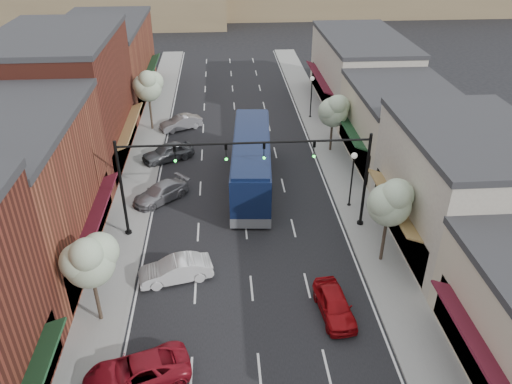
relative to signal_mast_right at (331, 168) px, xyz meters
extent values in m
plane|color=black|center=(-5.62, -8.00, -4.62)|extent=(160.00, 160.00, 0.00)
cube|color=gray|center=(-14.02, 10.50, -4.55)|extent=(2.80, 73.00, 0.15)
cube|color=gray|center=(2.78, 10.50, -4.55)|extent=(2.80, 73.00, 0.15)
cube|color=gray|center=(-12.62, 10.50, -4.55)|extent=(0.25, 73.00, 0.17)
cube|color=gray|center=(1.38, 10.50, -4.55)|extent=(0.25, 73.00, 0.17)
cube|color=brown|center=(-19.92, -2.00, -0.12)|extent=(9.00, 14.00, 9.00)
cube|color=black|center=(-15.72, -2.00, -3.02)|extent=(0.60, 11.90, 2.60)
cube|color=#531221|center=(-14.92, -2.00, -1.52)|extent=(1.07, 9.80, 0.49)
cube|color=maroon|center=(-19.92, 12.00, 0.63)|extent=(9.00, 14.00, 10.50)
cube|color=#2D2D30|center=(-19.92, 12.00, 6.08)|extent=(9.20, 14.10, 0.40)
cube|color=black|center=(-15.72, 12.00, -3.02)|extent=(0.60, 11.90, 2.60)
cube|color=#9B7B46|center=(-14.92, 12.00, -1.52)|extent=(1.07, 9.80, 0.49)
cube|color=brown|center=(-19.92, 28.00, -0.62)|extent=(9.00, 18.00, 8.00)
cube|color=#2D2D30|center=(-19.92, 28.00, 3.58)|extent=(9.20, 18.10, 0.40)
cube|color=black|center=(-15.72, 28.00, -3.02)|extent=(0.60, 15.30, 2.60)
cube|color=#183D21|center=(-14.92, 28.00, -1.52)|extent=(1.07, 12.60, 0.49)
cube|color=black|center=(4.48, -14.00, -3.02)|extent=(0.60, 10.20, 2.60)
cube|color=#531221|center=(3.68, -14.00, -1.52)|extent=(1.07, 8.40, 0.49)
cube|color=#B9B19F|center=(8.18, -2.00, -0.87)|extent=(8.00, 12.00, 7.50)
cube|color=#2D2D30|center=(8.18, -2.00, 3.08)|extent=(8.20, 12.10, 0.40)
cube|color=black|center=(4.48, -2.00, -3.02)|extent=(0.60, 10.20, 2.60)
cube|color=#9B7B46|center=(3.68, -2.00, -1.52)|extent=(1.07, 8.40, 0.49)
cube|color=#BAAD93|center=(8.18, 10.00, -1.62)|extent=(8.00, 12.00, 6.00)
cube|color=#2D2D30|center=(8.18, 10.00, 1.58)|extent=(8.20, 12.10, 0.40)
cube|color=black|center=(4.48, 10.00, -3.02)|extent=(0.60, 10.20, 2.60)
cube|color=#183D21|center=(3.68, 10.00, -1.52)|extent=(1.07, 8.40, 0.49)
cube|color=#B9B19F|center=(8.18, 24.00, -1.12)|extent=(8.00, 16.00, 7.00)
cube|color=#2D2D30|center=(8.18, 24.00, 2.58)|extent=(8.20, 16.10, 0.40)
cube|color=black|center=(4.48, 24.00, -3.02)|extent=(0.60, 13.60, 2.60)
cube|color=#531221|center=(3.68, 24.00, -1.52)|extent=(1.07, 11.20, 0.49)
cylinder|color=black|center=(2.38, 0.00, -4.47)|extent=(0.44, 0.44, 0.30)
cylinder|color=black|center=(2.38, 0.00, -1.12)|extent=(0.20, 0.20, 7.00)
cylinder|color=black|center=(-1.62, 0.00, 1.98)|extent=(8.00, 0.14, 0.14)
imported|color=black|center=(-1.22, 0.00, 1.38)|extent=(0.18, 0.46, 1.10)
sphere|color=#19E533|center=(-1.22, -0.12, 0.96)|extent=(0.18, 0.18, 0.18)
imported|color=black|center=(-4.42, 0.00, 1.38)|extent=(0.18, 0.46, 1.10)
sphere|color=#19E533|center=(-4.42, -0.12, 0.96)|extent=(0.18, 0.18, 0.18)
cylinder|color=black|center=(-13.62, 0.00, -4.47)|extent=(0.44, 0.44, 0.30)
cylinder|color=black|center=(-13.62, 0.00, -1.12)|extent=(0.20, 0.20, 7.00)
cylinder|color=black|center=(-9.62, 0.00, 1.98)|extent=(8.00, 0.14, 0.14)
imported|color=black|center=(-10.02, 0.00, 1.38)|extent=(0.18, 0.46, 1.10)
sphere|color=#19E533|center=(-10.02, -0.12, 0.96)|extent=(0.18, 0.18, 0.18)
imported|color=black|center=(-6.82, 0.00, 1.38)|extent=(0.18, 0.46, 1.10)
sphere|color=#19E533|center=(-6.82, -0.12, 0.96)|extent=(0.18, 0.18, 0.18)
cylinder|color=#47382B|center=(2.68, -4.00, -2.77)|extent=(0.20, 0.20, 3.71)
sphere|color=#99B58B|center=(2.68, -4.00, -0.45)|extent=(2.60, 2.60, 2.60)
sphere|color=#99B58B|center=(3.18, -3.70, 0.02)|extent=(2.00, 2.00, 2.00)
sphere|color=#99B58B|center=(2.28, -4.30, -0.10)|extent=(1.90, 1.90, 1.90)
sphere|color=#99B58B|center=(2.78, -4.50, 0.48)|extent=(1.70, 1.70, 1.70)
cylinder|color=#47382B|center=(2.68, 12.00, -2.96)|extent=(0.20, 0.20, 3.33)
sphere|color=#99B58B|center=(2.68, 12.00, -0.88)|extent=(2.60, 2.60, 2.60)
sphere|color=#99B58B|center=(3.18, 12.30, -0.46)|extent=(2.00, 2.00, 2.00)
sphere|color=#99B58B|center=(2.28, 11.70, -0.57)|extent=(1.90, 1.90, 1.90)
sphere|color=#99B58B|center=(2.78, 11.50, -0.05)|extent=(1.70, 1.70, 1.70)
cylinder|color=#47382B|center=(-13.92, -8.00, -2.86)|extent=(0.20, 0.20, 3.52)
sphere|color=#99B58B|center=(-13.92, -8.00, -0.66)|extent=(2.60, 2.60, 2.60)
sphere|color=#99B58B|center=(-13.42, -7.70, -0.22)|extent=(2.00, 2.00, 2.00)
sphere|color=#99B58B|center=(-14.32, -8.30, -0.33)|extent=(1.90, 1.90, 1.90)
sphere|color=#99B58B|center=(-13.82, -8.50, 0.22)|extent=(1.70, 1.70, 1.70)
cylinder|color=#47382B|center=(-13.92, 18.00, -2.70)|extent=(0.20, 0.20, 3.84)
sphere|color=#99B58B|center=(-13.92, 18.00, -0.30)|extent=(2.60, 2.60, 2.60)
sphere|color=#99B58B|center=(-13.42, 18.30, 0.18)|extent=(2.00, 2.00, 2.00)
sphere|color=#99B58B|center=(-14.32, 17.70, 0.06)|extent=(1.90, 1.90, 1.90)
sphere|color=#99B58B|center=(-13.82, 17.50, 0.66)|extent=(1.70, 1.70, 1.70)
cylinder|color=black|center=(2.18, 2.50, -4.52)|extent=(0.28, 0.28, 0.20)
cylinder|color=black|center=(2.18, 2.50, -2.62)|extent=(0.12, 0.12, 4.00)
sphere|color=white|center=(2.18, 2.50, -0.40)|extent=(0.44, 0.44, 0.44)
cylinder|color=black|center=(2.18, 20.00, -4.52)|extent=(0.28, 0.28, 0.20)
cylinder|color=black|center=(2.18, 20.00, -2.62)|extent=(0.12, 0.12, 4.00)
sphere|color=white|center=(2.18, 20.00, -0.40)|extent=(0.44, 0.44, 0.44)
cube|color=#0D1837|center=(-4.82, 6.34, -2.50)|extent=(3.79, 13.20, 3.35)
cube|color=#595B60|center=(-4.82, 6.34, -4.03)|extent=(3.81, 13.22, 0.76)
cube|color=black|center=(-4.82, 6.34, -2.02)|extent=(3.77, 12.16, 1.19)
cube|color=#0D1837|center=(-4.82, 6.34, -0.77)|extent=(3.53, 12.66, 0.27)
cube|color=black|center=(-5.31, -0.10, -1.80)|extent=(2.26, 0.25, 1.30)
cylinder|color=black|center=(-6.44, 1.89, -4.06)|extent=(0.43, 1.15, 1.13)
cylinder|color=black|center=(-3.89, 1.70, -4.06)|extent=(0.43, 1.15, 1.13)
cylinder|color=black|center=(-5.79, 10.55, -4.06)|extent=(0.43, 1.15, 1.13)
cylinder|color=black|center=(-3.23, 10.35, -4.06)|extent=(0.43, 1.15, 1.13)
cylinder|color=black|center=(-5.90, 9.03, -4.06)|extent=(0.43, 1.15, 1.13)
cylinder|color=black|center=(-3.35, 8.84, -4.06)|extent=(0.43, 1.15, 1.13)
imported|color=#980B0F|center=(-1.24, -8.41, -3.93)|extent=(2.02, 4.21, 1.39)
imported|color=maroon|center=(-11.40, -12.25, -3.93)|extent=(5.44, 3.66, 1.39)
imported|color=silver|center=(-10.09, -4.87, -3.91)|extent=(4.57, 2.43, 1.43)
imported|color=gray|center=(-11.82, 4.42, -3.96)|extent=(4.64, 4.49, 1.33)
imported|color=#505356|center=(-11.82, 11.22, -3.85)|extent=(4.84, 3.71, 1.54)
imported|color=#A8A7AD|center=(-11.09, 17.99, -3.94)|extent=(4.37, 3.13, 1.37)
camera|label=1|loc=(-6.97, -28.37, 15.12)|focal=35.00mm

